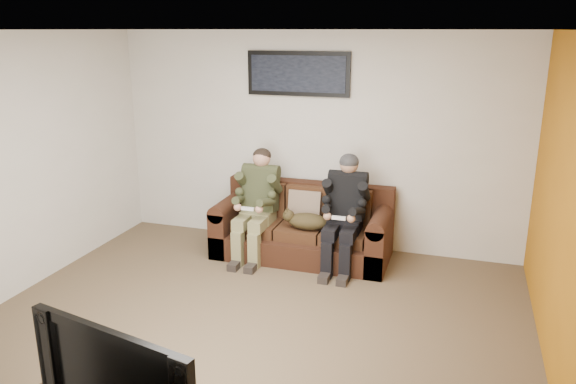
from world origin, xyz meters
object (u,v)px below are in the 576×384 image
(person_left, at_px, (257,198))
(framed_poster, at_px, (298,74))
(person_right, at_px, (345,206))
(television, at_px, (128,373))
(sofa, at_px, (304,229))
(cat, at_px, (306,221))

(person_left, xyz_separation_m, framed_poster, (0.32, 0.56, 1.40))
(person_left, xyz_separation_m, person_right, (1.05, 0.00, 0.00))
(framed_poster, bearing_deg, person_left, -119.82)
(person_right, bearing_deg, television, -96.93)
(sofa, bearing_deg, framed_poster, 116.95)
(person_left, distance_m, cat, 0.65)
(framed_poster, xyz_separation_m, television, (0.28, -4.17, -1.30))
(sofa, relative_size, person_right, 1.60)
(person_left, bearing_deg, television, -80.43)
(person_right, bearing_deg, framed_poster, 142.11)
(television, bearing_deg, person_left, 112.00)
(cat, bearing_deg, person_left, 174.34)
(cat, height_order, framed_poster, framed_poster)
(person_right, bearing_deg, person_left, -179.98)
(sofa, relative_size, person_left, 1.61)
(sofa, xyz_separation_m, person_right, (0.52, -0.17, 0.39))
(framed_poster, bearing_deg, cat, -65.00)
(person_right, bearing_deg, sofa, 162.07)
(cat, xyz_separation_m, framed_poster, (-0.29, 0.62, 1.59))
(person_right, relative_size, cat, 1.93)
(person_left, distance_m, person_right, 1.05)
(person_right, relative_size, television, 1.14)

